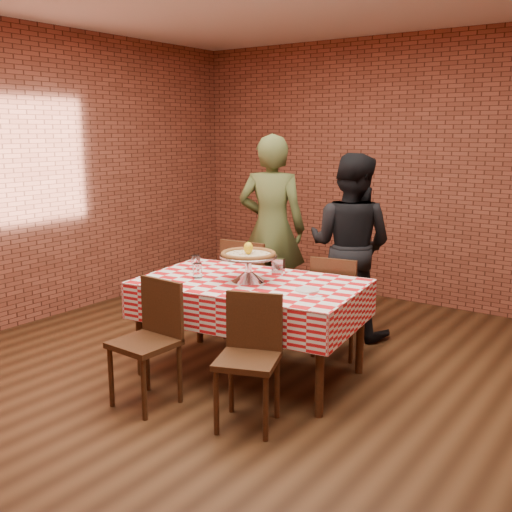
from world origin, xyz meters
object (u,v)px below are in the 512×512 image
(chair_far_left, at_px, (254,288))
(condiment_caddy, at_px, (278,267))
(water_glass_left, at_px, (198,271))
(pizza, at_px, (248,255))
(water_glass_right, at_px, (196,263))
(chair_near_left, at_px, (144,345))
(diner_olive, at_px, (272,229))
(table, at_px, (250,328))
(chair_far_right, at_px, (339,305))
(pizza_stand, at_px, (248,268))
(diner_black, at_px, (350,246))
(chair_near_right, at_px, (247,364))

(chair_far_left, bearing_deg, condiment_caddy, 137.37)
(water_glass_left, distance_m, chair_far_left, 0.96)
(pizza, distance_m, water_glass_right, 0.61)
(chair_near_left, bearing_deg, water_glass_left, 101.41)
(water_glass_right, xyz_separation_m, diner_olive, (-0.07, 1.23, 0.11))
(water_glass_right, relative_size, condiment_caddy, 0.89)
(table, height_order, chair_far_left, chair_far_left)
(pizza, height_order, chair_far_right, pizza)
(condiment_caddy, bearing_deg, pizza, -120.56)
(pizza_stand, xyz_separation_m, diner_black, (0.19, 1.33, -0.01))
(chair_far_left, bearing_deg, water_glass_right, 76.05)
(chair_far_left, bearing_deg, chair_near_left, 92.92)
(water_glass_right, distance_m, diner_black, 1.48)
(water_glass_left, relative_size, chair_near_right, 0.13)
(water_glass_left, bearing_deg, table, 21.57)
(chair_far_left, relative_size, chair_far_right, 1.07)
(chair_near_right, bearing_deg, table, 103.92)
(condiment_caddy, relative_size, chair_far_left, 0.14)
(pizza_stand, height_order, chair_far_left, pizza_stand)
(diner_black, bearing_deg, pizza, 77.52)
(table, bearing_deg, condiment_caddy, 78.86)
(chair_near_right, relative_size, diner_olive, 0.46)
(water_glass_left, relative_size, chair_near_left, 0.13)
(chair_near_right, distance_m, diner_olive, 2.35)
(pizza, distance_m, water_glass_left, 0.44)
(chair_near_right, relative_size, chair_far_left, 0.92)
(water_glass_right, bearing_deg, chair_far_right, 37.95)
(water_glass_right, xyz_separation_m, condiment_caddy, (0.66, 0.25, 0.01))
(condiment_caddy, bearing_deg, chair_far_left, 123.32)
(chair_far_right, height_order, diner_olive, diner_olive)
(condiment_caddy, xyz_separation_m, chair_far_right, (0.29, 0.50, -0.39))
(diner_olive, xyz_separation_m, diner_black, (0.85, 0.04, -0.08))
(table, xyz_separation_m, water_glass_right, (-0.60, 0.05, 0.44))
(pizza_stand, height_order, chair_near_left, pizza_stand)
(pizza_stand, relative_size, chair_far_left, 0.48)
(water_glass_left, distance_m, condiment_caddy, 0.65)
(water_glass_right, distance_m, chair_far_right, 1.27)
(pizza_stand, bearing_deg, chair_far_right, 66.04)
(chair_near_left, distance_m, diner_black, 2.26)
(pizza_stand, distance_m, condiment_caddy, 0.32)
(chair_near_left, bearing_deg, condiment_caddy, 75.60)
(water_glass_left, height_order, chair_far_right, water_glass_left)
(condiment_caddy, xyz_separation_m, chair_near_right, (0.43, -1.00, -0.39))
(water_glass_right, xyz_separation_m, chair_far_right, (0.95, 0.74, -0.38))
(pizza, bearing_deg, pizza_stand, -45.00)
(pizza_stand, relative_size, water_glass_right, 3.91)
(chair_near_left, height_order, diner_olive, diner_olive)
(water_glass_left, bearing_deg, chair_far_right, 51.78)
(pizza, relative_size, chair_far_right, 0.48)
(condiment_caddy, relative_size, diner_olive, 0.07)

